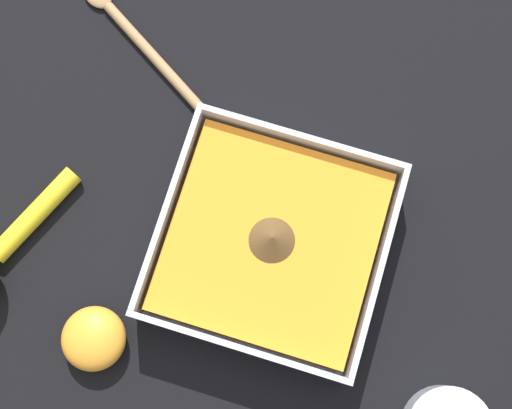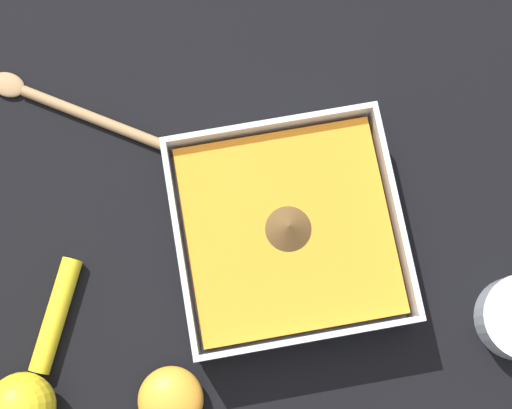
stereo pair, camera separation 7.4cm
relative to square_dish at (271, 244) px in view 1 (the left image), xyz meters
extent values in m
plane|color=black|center=(-0.02, 0.00, -0.03)|extent=(4.00, 4.00, 0.00)
cube|color=silver|center=(0.00, 0.00, -0.02)|extent=(0.23, 0.23, 0.01)
cube|color=silver|center=(0.00, 0.11, 0.01)|extent=(0.23, 0.01, 0.06)
cube|color=silver|center=(0.00, -0.11, 0.01)|extent=(0.23, 0.01, 0.06)
cube|color=silver|center=(0.11, 0.00, 0.01)|extent=(0.01, 0.21, 0.06)
cube|color=silver|center=(-0.11, 0.00, 0.01)|extent=(0.01, 0.21, 0.06)
cube|color=orange|center=(0.00, 0.00, 0.00)|extent=(0.21, 0.21, 0.04)
cone|color=brown|center=(0.00, 0.00, 0.03)|extent=(0.05, 0.05, 0.02)
cylinder|color=yellow|center=(-0.25, -0.04, -0.02)|extent=(0.07, 0.12, 0.02)
ellipsoid|color=orange|center=(-0.15, -0.14, -0.01)|extent=(0.07, 0.07, 0.04)
cylinder|color=tan|center=(-0.18, 0.16, -0.02)|extent=(0.17, 0.11, 0.01)
camera|label=1|loc=(0.02, -0.12, 0.73)|focal=50.00mm
camera|label=2|loc=(-0.05, -0.12, 0.73)|focal=50.00mm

